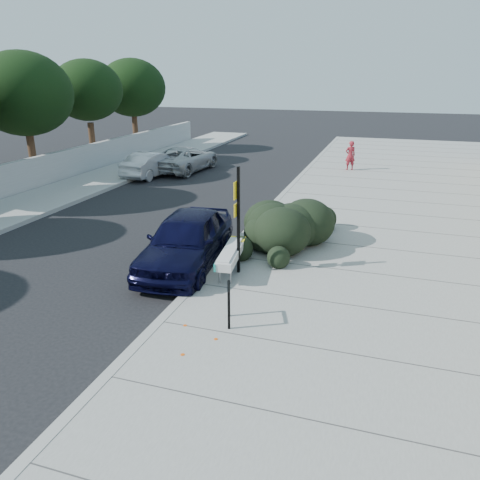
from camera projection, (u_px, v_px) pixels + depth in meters
The scene contains 16 objects.
ground at pixel (196, 289), 11.78m from camera, with size 120.00×120.00×0.00m, color black.
sidewalk_near at pixel (424, 244), 14.62m from camera, with size 11.20×50.00×0.15m, color gray.
sidewalk_far at pixel (28, 205), 18.99m from camera, with size 3.00×50.00×0.15m, color gray.
curb_near at pixel (252, 227), 16.23m from camera, with size 0.22×50.00×0.17m, color #9E9E99.
curb_far at pixel (59, 208), 18.55m from camera, with size 0.22×50.00×0.17m, color #9E9E99.
tree_far_d at pixel (23, 94), 22.05m from camera, with size 4.60×4.60×6.16m.
tree_far_e at pixel (87, 90), 26.53m from camera, with size 4.00×4.00×5.90m.
tree_far_f at pixel (132, 88), 31.01m from camera, with size 4.40×4.40×6.07m.
bench at pixel (231, 254), 12.29m from camera, with size 0.67×2.13×0.63m.
bike_rack at pixel (229, 300), 9.73m from camera, with size 0.23×0.56×0.86m.
sign_post at pixel (238, 215), 11.86m from camera, with size 0.11×0.33×2.82m.
hedge at pixel (288, 217), 14.36m from camera, with size 2.11×4.22×1.58m, color black.
sedan_navy at pixel (186, 240), 12.89m from camera, with size 1.84×4.56×1.56m, color black.
wagon_silver at pixel (152, 164), 24.38m from camera, with size 1.36×3.89×1.28m, color #BCBDC1.
suv_silver at pixel (185, 159), 25.71m from camera, with size 2.24×4.85×1.35m, color #A9ACAF.
pedestrian at pixel (350, 155), 25.20m from camera, with size 0.57×0.37×1.55m, color maroon.
Camera 1 is at (4.33, -9.82, 5.13)m, focal length 35.00 mm.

